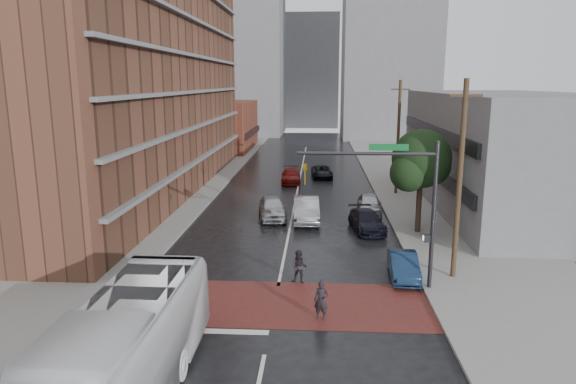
# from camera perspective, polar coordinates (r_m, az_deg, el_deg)

# --- Properties ---
(ground) EXTENTS (160.00, 160.00, 0.00)m
(ground) POSITION_cam_1_polar(r_m,az_deg,el_deg) (23.32, -1.59, -12.78)
(ground) COLOR black
(ground) RESTS_ON ground
(crosswalk) EXTENTS (14.00, 5.00, 0.02)m
(crosswalk) POSITION_cam_1_polar(r_m,az_deg,el_deg) (23.77, -1.48, -12.25)
(crosswalk) COLOR maroon
(crosswalk) RESTS_ON ground
(sidewalk_west) EXTENTS (9.00, 90.00, 0.15)m
(sidewalk_west) POSITION_cam_1_polar(r_m,az_deg,el_deg) (48.95, -12.53, 0.36)
(sidewalk_west) COLOR gray
(sidewalk_west) RESTS_ON ground
(sidewalk_east) EXTENTS (9.00, 90.00, 0.15)m
(sidewalk_east) POSITION_cam_1_polar(r_m,az_deg,el_deg) (48.05, 14.88, 0.03)
(sidewalk_east) COLOR gray
(sidewalk_east) RESTS_ON ground
(apartment_block) EXTENTS (10.00, 44.00, 28.00)m
(apartment_block) POSITION_cam_1_polar(r_m,az_deg,el_deg) (47.96, -16.66, 16.65)
(apartment_block) COLOR brown
(apartment_block) RESTS_ON ground
(storefront_west) EXTENTS (8.00, 16.00, 7.00)m
(storefront_west) POSITION_cam_1_polar(r_m,az_deg,el_deg) (76.60, -7.10, 7.32)
(storefront_west) COLOR brown
(storefront_west) RESTS_ON ground
(building_east) EXTENTS (11.00, 26.00, 9.00)m
(building_east) POSITION_cam_1_polar(r_m,az_deg,el_deg) (43.91, 22.89, 4.22)
(building_east) COLOR slate
(building_east) RESTS_ON ground
(distant_tower_west) EXTENTS (18.00, 16.00, 32.00)m
(distant_tower_west) POSITION_cam_1_polar(r_m,az_deg,el_deg) (100.52, -5.90, 15.61)
(distant_tower_west) COLOR slate
(distant_tower_west) RESTS_ON ground
(distant_tower_east) EXTENTS (16.00, 14.00, 36.00)m
(distant_tower_east) POSITION_cam_1_polar(r_m,az_deg,el_deg) (94.20, 11.28, 16.90)
(distant_tower_east) COLOR slate
(distant_tower_east) RESTS_ON ground
(distant_tower_center) EXTENTS (12.00, 10.00, 24.00)m
(distant_tower_center) POSITION_cam_1_polar(r_m,az_deg,el_deg) (116.10, 2.55, 13.21)
(distant_tower_center) COLOR slate
(distant_tower_center) RESTS_ON ground
(street_tree) EXTENTS (4.20, 4.10, 6.90)m
(street_tree) POSITION_cam_1_polar(r_m,az_deg,el_deg) (34.14, 14.60, 3.17)
(street_tree) COLOR #332319
(street_tree) RESTS_ON ground
(signal_mast) EXTENTS (6.50, 0.30, 7.20)m
(signal_mast) POSITION_cam_1_polar(r_m,az_deg,el_deg) (24.43, 12.67, -0.19)
(signal_mast) COLOR #2D2D33
(signal_mast) RESTS_ON ground
(utility_pole_near) EXTENTS (1.60, 0.26, 10.00)m
(utility_pole_near) POSITION_cam_1_polar(r_m,az_deg,el_deg) (26.42, 18.53, 1.29)
(utility_pole_near) COLOR #473321
(utility_pole_near) RESTS_ON ground
(utility_pole_far) EXTENTS (1.60, 0.26, 10.00)m
(utility_pole_far) POSITION_cam_1_polar(r_m,az_deg,el_deg) (45.83, 12.14, 6.01)
(utility_pole_far) COLOR #473321
(utility_pole_far) RESTS_ON ground
(transit_bus) EXTENTS (3.03, 12.42, 3.45)m
(transit_bus) POSITION_cam_1_polar(r_m,az_deg,el_deg) (16.35, -19.06, -18.27)
(transit_bus) COLOR silver
(transit_bus) RESTS_ON ground
(pedestrian_a) EXTENTS (0.72, 0.58, 1.72)m
(pedestrian_a) POSITION_cam_1_polar(r_m,az_deg,el_deg) (22.00, 3.73, -11.93)
(pedestrian_a) COLOR black
(pedestrian_a) RESTS_ON ground
(pedestrian_b) EXTENTS (0.95, 0.81, 1.68)m
(pedestrian_b) POSITION_cam_1_polar(r_m,az_deg,el_deg) (25.70, 1.26, -8.33)
(pedestrian_b) COLOR black
(pedestrian_b) RESTS_ON ground
(car_travel_a) EXTENTS (2.59, 4.97, 1.61)m
(car_travel_a) POSITION_cam_1_polar(r_m,az_deg,el_deg) (37.59, -1.78, -1.74)
(car_travel_a) COLOR #AEAFB6
(car_travel_a) RESTS_ON ground
(car_travel_b) EXTENTS (2.06, 5.25, 1.70)m
(car_travel_b) POSITION_cam_1_polar(r_m,az_deg,el_deg) (36.85, 2.04, -1.96)
(car_travel_b) COLOR #B8BCC1
(car_travel_b) RESTS_ON ground
(car_travel_c) EXTENTS (2.08, 4.73, 1.35)m
(car_travel_c) POSITION_cam_1_polar(r_m,az_deg,el_deg) (50.96, 0.33, 1.80)
(car_travel_c) COLOR maroon
(car_travel_c) RESTS_ON ground
(suv_travel) EXTENTS (2.38, 4.61, 1.24)m
(suv_travel) POSITION_cam_1_polar(r_m,az_deg,el_deg) (53.86, 3.80, 2.28)
(suv_travel) COLOR black
(suv_travel) RESTS_ON ground
(car_parked_near) EXTENTS (1.51, 3.95, 1.29)m
(car_parked_near) POSITION_cam_1_polar(r_m,az_deg,el_deg) (27.05, 12.71, -8.01)
(car_parked_near) COLOR #142948
(car_parked_near) RESTS_ON ground
(car_parked_mid) EXTENTS (2.55, 4.86, 1.34)m
(car_parked_mid) POSITION_cam_1_polar(r_m,az_deg,el_deg) (34.93, 8.75, -3.19)
(car_parked_mid) COLOR black
(car_parked_mid) RESTS_ON ground
(car_parked_far) EXTENTS (1.89, 4.38, 1.47)m
(car_parked_far) POSITION_cam_1_polar(r_m,az_deg,el_deg) (39.55, 9.02, -1.29)
(car_parked_far) COLOR #B8BBC1
(car_parked_far) RESTS_ON ground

